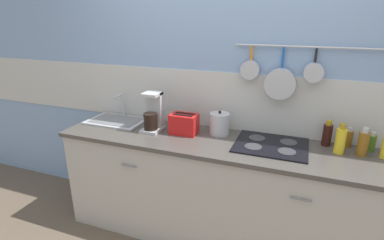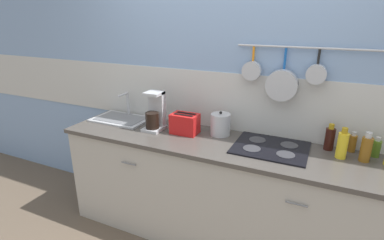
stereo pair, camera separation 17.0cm
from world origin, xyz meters
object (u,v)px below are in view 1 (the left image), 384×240
object	(u,v)px
coffee_maker	(153,115)
bottle_sesame_oil	(340,140)
bottle_vinegar	(349,138)
bottle_cooking_wine	(363,143)
toaster	(184,124)
bottle_hot_sauce	(371,142)
kettle	(219,124)
bottle_dish_soap	(327,134)

from	to	relation	value
coffee_maker	bottle_sesame_oil	size ratio (longest dim) A/B	1.49
bottle_vinegar	bottle_cooking_wine	distance (m)	0.16
toaster	bottle_hot_sauce	distance (m)	1.44
bottle_vinegar	bottle_hot_sauce	xyz separation A→B (m)	(0.15, -0.02, -0.00)
coffee_maker	bottle_hot_sauce	distance (m)	1.72
kettle	bottle_cooking_wine	distance (m)	1.07
coffee_maker	bottle_cooking_wine	world-z (taller)	coffee_maker
toaster	bottle_sesame_oil	size ratio (longest dim) A/B	1.08
toaster	bottle_dish_soap	world-z (taller)	bottle_dish_soap
coffee_maker	bottle_cooking_wine	xyz separation A→B (m)	(1.63, 0.08, -0.05)
kettle	bottle_cooking_wine	xyz separation A→B (m)	(1.07, -0.04, 0.00)
toaster	bottle_hot_sauce	xyz separation A→B (m)	(1.43, 0.17, -0.02)
bottle_sesame_oil	bottle_vinegar	size ratio (longest dim) A/B	1.47
toaster	coffee_maker	bearing A→B (deg)	-176.27
toaster	bottle_vinegar	bearing A→B (deg)	8.56
coffee_maker	bottle_sesame_oil	bearing A→B (deg)	2.47
coffee_maker	bottle_vinegar	world-z (taller)	coffee_maker
bottle_cooking_wine	bottle_sesame_oil	bearing A→B (deg)	-175.44
coffee_maker	toaster	size ratio (longest dim) A/B	1.39
coffee_maker	bottle_dish_soap	xyz separation A→B (m)	(1.40, 0.18, -0.05)
bottle_cooking_wine	coffee_maker	bearing A→B (deg)	-177.34
bottle_cooking_wine	bottle_hot_sauce	distance (m)	0.14
kettle	bottle_sesame_oil	distance (m)	0.92
bottle_dish_soap	bottle_hot_sauce	size ratio (longest dim) A/B	1.37
kettle	bottle_hot_sauce	size ratio (longest dim) A/B	1.39
bottle_dish_soap	kettle	bearing A→B (deg)	-175.75
toaster	bottle_dish_soap	distance (m)	1.13
toaster	bottle_sesame_oil	world-z (taller)	bottle_sesame_oil
bottle_cooking_wine	bottle_hot_sauce	size ratio (longest dim) A/B	1.43
coffee_maker	kettle	bearing A→B (deg)	11.55
toaster	bottle_cooking_wine	world-z (taller)	bottle_cooking_wine
toaster	bottle_hot_sauce	size ratio (longest dim) A/B	1.64
bottle_dish_soap	bottle_cooking_wine	world-z (taller)	bottle_cooking_wine
toaster	bottle_cooking_wine	distance (m)	1.35
toaster	bottle_vinegar	world-z (taller)	toaster
bottle_sesame_oil	bottle_hot_sauce	size ratio (longest dim) A/B	1.52
bottle_dish_soap	bottle_sesame_oil	distance (m)	0.14
bottle_vinegar	bottle_hot_sauce	bearing A→B (deg)	-8.95
toaster	bottle_cooking_wine	bearing A→B (deg)	2.44
bottle_dish_soap	bottle_sesame_oil	size ratio (longest dim) A/B	0.90
bottle_dish_soap	bottle_cooking_wine	xyz separation A→B (m)	(0.23, -0.10, 0.00)
kettle	bottle_dish_soap	bearing A→B (deg)	4.25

